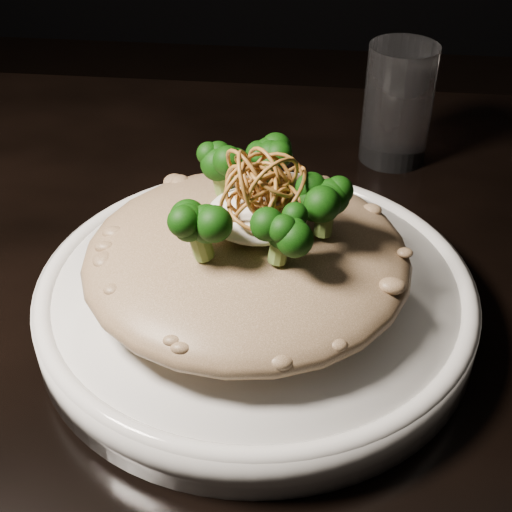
{
  "coord_description": "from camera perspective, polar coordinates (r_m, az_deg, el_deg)",
  "views": [
    {
      "loc": [
        0.04,
        -0.4,
        1.1
      ],
      "look_at": [
        -0.0,
        -0.01,
        0.81
      ],
      "focal_mm": 50.0,
      "sensor_mm": 36.0,
      "label": 1
    }
  ],
  "objects": [
    {
      "name": "shallots",
      "position": [
        0.45,
        0.52,
        6.2
      ],
      "size": [
        0.06,
        0.06,
        0.04
      ],
      "primitive_type": null,
      "color": "brown",
      "rests_on": "cheese"
    },
    {
      "name": "cheese",
      "position": [
        0.46,
        0.12,
        3.36
      ],
      "size": [
        0.07,
        0.07,
        0.02
      ],
      "primitive_type": "ellipsoid",
      "color": "white",
      "rests_on": "risotto"
    },
    {
      "name": "plate",
      "position": [
        0.51,
        0.0,
        -3.5
      ],
      "size": [
        0.31,
        0.31,
        0.03
      ],
      "primitive_type": "cylinder",
      "color": "white",
      "rests_on": "table"
    },
    {
      "name": "risotto",
      "position": [
        0.48,
        -0.75,
        -0.09
      ],
      "size": [
        0.22,
        0.22,
        0.05
      ],
      "primitive_type": "ellipsoid",
      "color": "brown",
      "rests_on": "plate"
    },
    {
      "name": "broccoli",
      "position": [
        0.45,
        -0.03,
        5.4
      ],
      "size": [
        0.16,
        0.16,
        0.06
      ],
      "primitive_type": null,
      "color": "black",
      "rests_on": "risotto"
    },
    {
      "name": "drinking_glass",
      "position": [
        0.7,
        11.27,
        11.82
      ],
      "size": [
        0.08,
        0.08,
        0.11
      ],
      "primitive_type": "cylinder",
      "rotation": [
        0.0,
        0.0,
        -0.37
      ],
      "color": "silver",
      "rests_on": "table"
    },
    {
      "name": "table",
      "position": [
        0.59,
        0.38,
        -10.09
      ],
      "size": [
        1.1,
        0.8,
        0.75
      ],
      "color": "black",
      "rests_on": "ground"
    }
  ]
}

